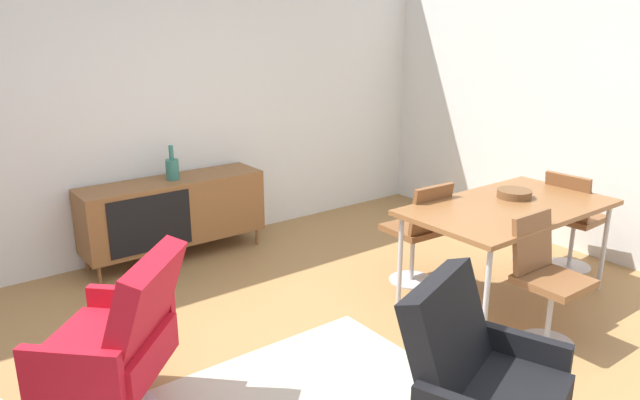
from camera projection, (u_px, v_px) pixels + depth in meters
ground_plane at (318, 380)px, 3.53m from camera, size 8.32×8.32×0.00m
wall_back at (137, 99)px, 5.10m from camera, size 6.80×0.12×2.80m
wall_right at (623, 101)px, 4.96m from camera, size 0.12×5.60×2.80m
sideboard at (174, 210)px, 5.23m from camera, size 1.60×0.45×0.72m
vase_cobalt at (172, 168)px, 5.13m from camera, size 0.11×0.11×0.30m
dining_table at (509, 210)px, 4.39m from camera, size 1.60×0.90×0.74m
wooden_bowl_on_table at (514, 194)px, 4.56m from camera, size 0.26×0.26×0.06m
dining_chair_front_left at (545, 275)px, 3.83m from camera, size 0.40×0.42×0.86m
dining_chair_back_left at (419, 229)px, 4.68m from camera, size 0.42×0.44×0.86m
dining_chair_far_end at (572, 217)px, 4.97m from camera, size 0.44×0.42×0.86m
lounge_chair_red at (117, 340)px, 3.07m from camera, size 0.91×0.91×0.95m
armchair_black_shell at (480, 385)px, 2.69m from camera, size 0.85×0.82×0.95m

